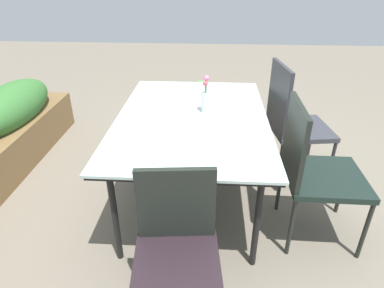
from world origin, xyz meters
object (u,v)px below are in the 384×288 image
object	(u,v)px
potted_plant	(201,101)
flower_vase	(205,98)
chair_end_left	(177,247)
chair_near_right	(291,119)
chair_near_left	(313,166)
dining_table	(192,122)

from	to	relation	value
potted_plant	flower_vase	bearing A→B (deg)	-176.96
chair_end_left	chair_near_right	distance (m)	1.66
chair_near_left	chair_near_right	world-z (taller)	chair_near_right
dining_table	chair_near_left	size ratio (longest dim) A/B	1.66
chair_near_right	flower_vase	size ratio (longest dim) A/B	3.61
dining_table	potted_plant	world-z (taller)	dining_table
chair_near_right	potted_plant	size ratio (longest dim) A/B	2.03
dining_table	flower_vase	size ratio (longest dim) A/B	5.69
chair_end_left	dining_table	bearing A→B (deg)	-95.80
chair_end_left	chair_near_right	bearing A→B (deg)	-125.02
chair_near_left	potted_plant	distance (m)	2.05
dining_table	chair_near_left	world-z (taller)	chair_near_left
chair_end_left	potted_plant	distance (m)	2.61
chair_near_left	chair_end_left	xyz separation A→B (m)	(-0.73, 0.82, -0.02)
dining_table	potted_plant	distance (m)	1.56
chair_near_right	potted_plant	world-z (taller)	chair_near_right
flower_vase	chair_end_left	bearing A→B (deg)	175.19
potted_plant	chair_near_left	bearing A→B (deg)	-156.97
chair_near_left	flower_vase	xyz separation A→B (m)	(0.45, 0.72, 0.28)
chair_near_left	chair_near_right	distance (m)	0.71
flower_vase	potted_plant	distance (m)	1.53
chair_near_left	flower_vase	bearing A→B (deg)	-121.49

